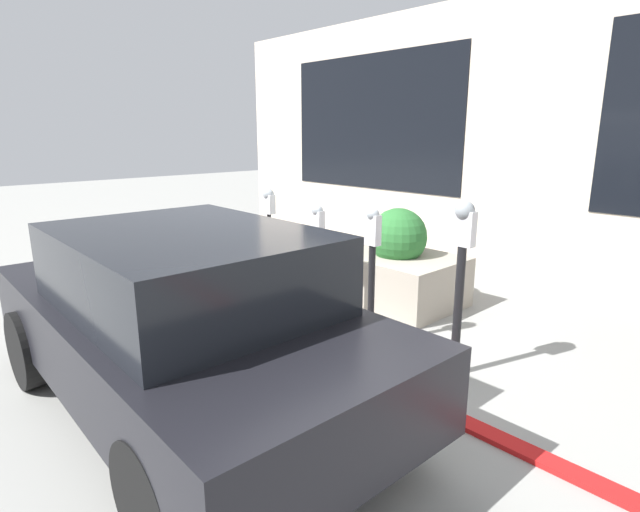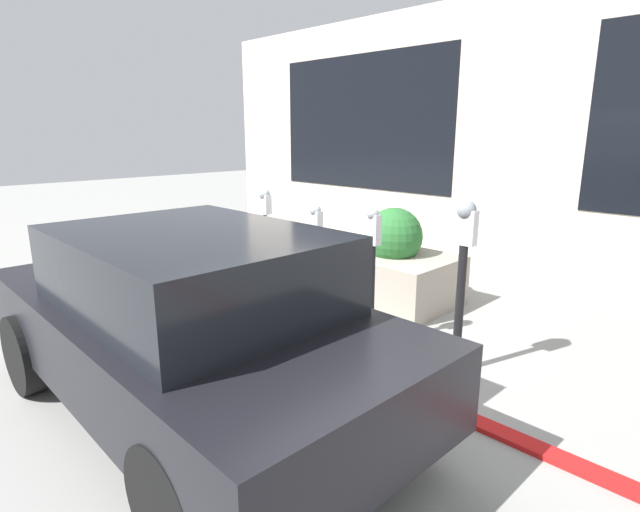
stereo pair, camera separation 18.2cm
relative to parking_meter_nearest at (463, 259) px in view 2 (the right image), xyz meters
name	(u,v)px [view 2 (the right image)]	position (x,y,z in m)	size (l,w,h in m)	color
ground_plane	(309,347)	(1.35, 0.57, -1.08)	(40.00, 40.00, 0.00)	#999993
curb_strip	(304,347)	(1.35, 0.65, -1.06)	(13.74, 0.16, 0.04)	red
building_facade	(517,134)	(1.35, -3.90, 1.04)	(13.74, 0.17, 4.22)	beige
parking_meter_nearest	(463,259)	(0.00, 0.00, 0.00)	(0.20, 0.17, 1.59)	black
parking_meter_second	(372,258)	(0.95, 0.07, -0.15)	(0.15, 0.13, 1.43)	black
parking_meter_middle	(316,249)	(1.80, 0.03, -0.21)	(0.15, 0.13, 1.37)	black
parking_meter_fourth	(265,221)	(2.68, 0.04, 0.01)	(0.16, 0.14, 1.48)	black
planter_box	(393,267)	(1.62, -1.19, -0.63)	(1.53, 1.18, 1.23)	#A39989
parked_car_front	(188,319)	(1.12, 2.05, -0.31)	(4.00, 1.85, 1.47)	black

